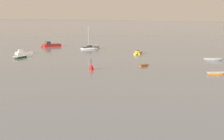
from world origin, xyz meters
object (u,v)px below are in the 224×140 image
rowboat_moored_3 (213,60)px  sailboat_moored_0 (90,48)px  channel_buoy (91,68)px  motorboat_moored_4 (137,53)px  rowboat_moored_5 (143,66)px  rowboat_moored_2 (217,73)px  motorboat_moored_1 (21,53)px  rowboat_moored_4 (21,57)px  motorboat_moored_0 (49,46)px

rowboat_moored_3 → sailboat_moored_0: bearing=146.7°
rowboat_moored_3 → channel_buoy: channel_buoy is taller
motorboat_moored_4 → rowboat_moored_5: 21.31m
rowboat_moored_2 → motorboat_moored_1: bearing=-44.0°
rowboat_moored_3 → rowboat_moored_4: 44.62m
sailboat_moored_0 → motorboat_moored_1: 21.35m
channel_buoy → motorboat_moored_0: bearing=138.2°
motorboat_moored_1 → rowboat_moored_5: size_ratio=1.67×
sailboat_moored_0 → channel_buoy: bearing=69.0°
rowboat_moored_2 → motorboat_moored_4: bearing=-76.8°
rowboat_moored_3 → rowboat_moored_5: 18.81m
sailboat_moored_0 → channel_buoy: (21.01, -32.58, 0.16)m
rowboat_moored_2 → motorboat_moored_0: bearing=-61.0°
sailboat_moored_0 → rowboat_moored_4: 25.53m
rowboat_moored_2 → channel_buoy: size_ratio=1.56×
rowboat_moored_3 → rowboat_moored_2: bearing=-95.8°
motorboat_moored_1 → rowboat_moored_2: 51.65m
motorboat_moored_0 → rowboat_moored_3: motorboat_moored_0 is taller
motorboat_moored_4 → rowboat_moored_3: bearing=66.5°
rowboat_moored_2 → rowboat_moored_5: (-15.23, 2.42, -0.03)m
motorboat_moored_0 → rowboat_moored_2: (58.17, -25.76, -0.22)m
rowboat_moored_3 → motorboat_moored_1: bearing=172.8°
motorboat_moored_0 → rowboat_moored_4: size_ratio=1.55×
motorboat_moored_4 → rowboat_moored_2: bearing=34.3°
motorboat_moored_1 → channel_buoy: size_ratio=2.18×
rowboat_moored_2 → rowboat_moored_5: size_ratio=1.20×
motorboat_moored_1 → rowboat_moored_5: (36.04, -3.80, -0.15)m
motorboat_moored_0 → motorboat_moored_4: bearing=107.8°
motorboat_moored_0 → rowboat_moored_4: (11.88, -25.21, -0.19)m
rowboat_moored_2 → channel_buoy: (-21.85, -6.74, 0.31)m
motorboat_moored_1 → motorboat_moored_4: size_ratio=1.03×
motorboat_moored_0 → rowboat_moored_4: bearing=51.1°
rowboat_moored_2 → motorboat_moored_4: size_ratio=0.74×
motorboat_moored_0 → rowboat_moored_3: 53.24m
motorboat_moored_1 → rowboat_moored_3: bearing=131.0°
motorboat_moored_0 → sailboat_moored_0: sailboat_moored_0 is taller
motorboat_moored_0 → motorboat_moored_1: motorboat_moored_0 is taller
sailboat_moored_0 → rowboat_moored_2: (42.85, -25.85, -0.14)m
rowboat_moored_3 → motorboat_moored_4: motorboat_moored_4 is taller
rowboat_moored_2 → rowboat_moored_4: 46.30m
rowboat_moored_3 → motorboat_moored_4: (-20.01, 2.65, 0.04)m
rowboat_moored_5 → motorboat_moored_4: bearing=38.7°
rowboat_moored_5 → channel_buoy: channel_buoy is taller
motorboat_moored_0 → motorboat_moored_1: 20.72m
motorboat_moored_0 → rowboat_moored_2: size_ratio=1.91×
rowboat_moored_2 → rowboat_moored_3: size_ratio=0.83×
rowboat_moored_2 → rowboat_moored_5: bearing=-46.1°
sailboat_moored_0 → rowboat_moored_3: sailboat_moored_0 is taller
rowboat_moored_2 → rowboat_moored_3: rowboat_moored_3 is taller
motorboat_moored_1 → sailboat_moored_0: bearing=-177.2°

